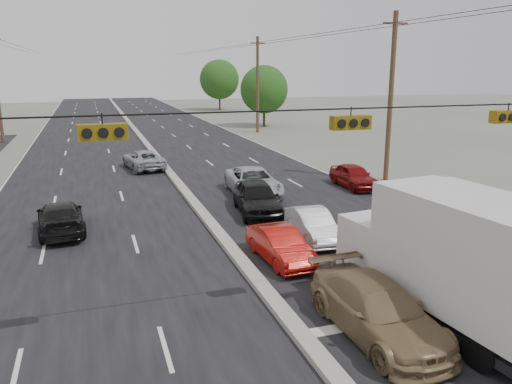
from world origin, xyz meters
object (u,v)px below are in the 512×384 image
at_px(utility_pole_right_c, 258,84).
at_px(red_sedan, 280,245).
at_px(tree_right_mid, 264,89).
at_px(oncoming_far, 143,160).
at_px(queue_car_a, 257,198).
at_px(queue_car_e, 354,176).
at_px(box_truck, 452,256).
at_px(tan_sedan, 378,310).
at_px(oncoming_near, 61,218).
at_px(tree_right_far, 219,79).
at_px(queue_car_c, 253,182).
at_px(utility_pole_right_b, 391,97).
at_px(queue_car_b, 313,225).

distance_m(utility_pole_right_c, red_sedan, 37.45).
distance_m(tree_right_mid, oncoming_far, 27.45).
xyz_separation_m(queue_car_a, queue_car_e, (7.06, 3.32, -0.11)).
distance_m(box_truck, queue_car_a, 11.67).
relative_size(tan_sedan, oncoming_near, 1.08).
height_order(tree_right_mid, queue_car_e, tree_right_mid).
height_order(tree_right_far, queue_car_c, tree_right_far).
relative_size(tree_right_far, queue_car_a, 1.77).
height_order(tree_right_far, box_truck, tree_right_far).
height_order(utility_pole_right_c, oncoming_near, utility_pole_right_c).
distance_m(utility_pole_right_b, queue_car_a, 11.74).
relative_size(queue_car_b, queue_car_e, 0.94).
xyz_separation_m(queue_car_b, queue_car_e, (6.10, 7.59, 0.06)).
height_order(utility_pole_right_c, queue_car_b, utility_pole_right_c).
distance_m(utility_pole_right_c, tan_sedan, 42.64).
distance_m(utility_pole_right_b, utility_pole_right_c, 25.00).
bearing_deg(utility_pole_right_b, box_truck, -117.38).
distance_m(utility_pole_right_c, queue_car_a, 31.40).
relative_size(box_truck, queue_car_c, 1.41).
bearing_deg(red_sedan, tree_right_far, 74.06).
xyz_separation_m(tan_sedan, queue_car_c, (1.56, 15.09, 0.02)).
bearing_deg(tree_right_mid, queue_car_a, -109.87).
bearing_deg(tan_sedan, tree_right_mid, 72.45).
distance_m(tree_right_far, queue_car_e, 56.67).
height_order(utility_pole_right_c, queue_car_c, utility_pole_right_c).
relative_size(box_truck, tan_sedan, 1.53).
bearing_deg(tan_sedan, utility_pole_right_c, 73.85).
distance_m(utility_pole_right_b, tan_sedan, 19.73).
xyz_separation_m(queue_car_a, oncoming_far, (-3.96, 12.78, -0.13)).
relative_size(utility_pole_right_c, box_truck, 1.35).
height_order(utility_pole_right_b, queue_car_a, utility_pole_right_b).
relative_size(red_sedan, queue_car_c, 0.70).
bearing_deg(red_sedan, queue_car_e, 45.35).
xyz_separation_m(red_sedan, oncoming_far, (-2.82, 18.80, 0.04)).
bearing_deg(oncoming_far, oncoming_near, 61.50).
height_order(utility_pole_right_b, red_sedan, utility_pole_right_b).
xyz_separation_m(tree_right_mid, queue_car_c, (-11.50, -30.98, -3.61)).
relative_size(utility_pole_right_b, tree_right_mid, 1.40).
distance_m(tree_right_mid, queue_car_b, 40.57).
distance_m(tree_right_mid, tree_right_far, 25.03).
bearing_deg(tree_right_far, queue_car_b, -101.10).
bearing_deg(queue_car_c, tree_right_mid, 74.28).
bearing_deg(queue_car_c, queue_car_b, -85.36).
bearing_deg(tan_sedan, box_truck, 1.00).
relative_size(utility_pole_right_b, queue_car_a, 2.17).
xyz_separation_m(tree_right_far, red_sedan, (-14.60, -65.49, -4.35)).
distance_m(tree_right_mid, tan_sedan, 48.02).
height_order(box_truck, oncoming_near, box_truck).
height_order(utility_pole_right_b, tree_right_far, utility_pole_right_b).
bearing_deg(queue_car_b, utility_pole_right_b, 48.43).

